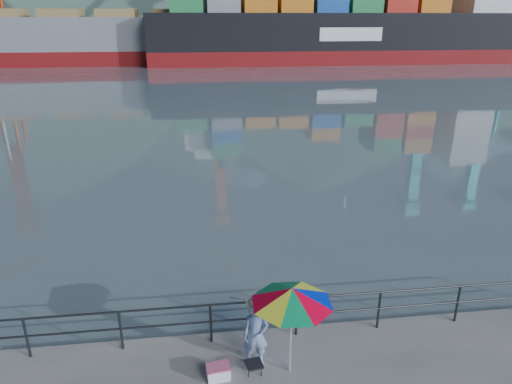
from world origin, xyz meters
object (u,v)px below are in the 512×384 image
at_px(cooler_bag, 218,373).
at_px(bulk_carrier, 127,36).
at_px(beach_umbrella, 292,296).
at_px(container_ship, 351,25).
at_px(fisherman, 256,335).

relative_size(cooler_bag, bulk_carrier, 0.01).
relative_size(beach_umbrella, container_ship, 0.03).
bearing_deg(fisherman, cooler_bag, -153.66).
relative_size(beach_umbrella, cooler_bag, 4.55).
bearing_deg(beach_umbrella, fisherman, 155.93).
relative_size(fisherman, container_ship, 0.02).
height_order(fisherman, beach_umbrella, beach_umbrella).
bearing_deg(cooler_bag, bulk_carrier, 91.88).
distance_m(fisherman, container_ship, 74.18).
distance_m(cooler_bag, bulk_carrier, 73.05).
distance_m(beach_umbrella, cooler_bag, 2.31).
distance_m(beach_umbrella, bulk_carrier, 73.20).
bearing_deg(fisherman, container_ship, 75.22).
xyz_separation_m(cooler_bag, container_ship, (25.64, 70.05, 5.67)).
relative_size(fisherman, cooler_bag, 3.23).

